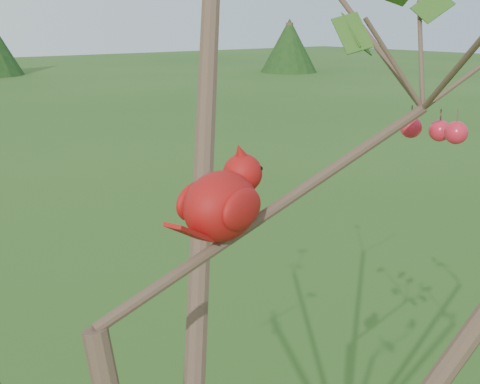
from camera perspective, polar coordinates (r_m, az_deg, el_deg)
The scene contains 2 objects.
crabapple_tree at distance 0.79m, azimuth -4.12°, elevation -2.20°, with size 2.35×2.05×2.95m.
cardinal at distance 0.96m, azimuth -1.41°, elevation -0.81°, with size 0.21×0.13×0.15m.
Camera 1 is at (-0.39, -0.66, 2.35)m, focal length 50.00 mm.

